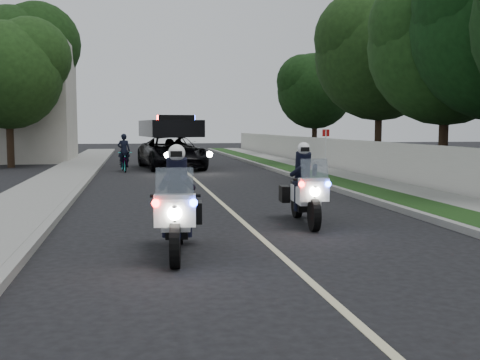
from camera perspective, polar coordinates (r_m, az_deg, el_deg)
The scene contains 20 objects.
ground at distance 10.23m, azimuth 2.87°, elevation -6.49°, with size 120.00×120.00×0.00m, color black.
curb_right at distance 20.85m, azimuth 7.49°, elevation -0.21°, with size 0.20×60.00×0.15m, color gray.
grass_verge at distance 21.08m, azimuth 9.30°, elevation -0.17°, with size 1.20×60.00×0.16m, color #193814.
sidewalk_right at distance 21.55m, azimuth 12.56°, elevation -0.11°, with size 1.40×60.00×0.16m, color gray.
property_wall at distance 21.91m, azimuth 15.00°, elevation 1.69°, with size 0.22×60.00×1.50m, color beige.
curb_left at distance 19.92m, azimuth -15.56°, elevation -0.63°, with size 0.20×60.00×0.15m, color gray.
sidewalk_left at distance 20.05m, azimuth -18.70°, elevation -0.67°, with size 2.00×60.00×0.16m, color gray.
building_far at distance 36.58m, azimuth -22.79°, elevation 7.20°, with size 8.00×6.00×7.00m, color #A8A396.
lane_marking at distance 19.98m, azimuth -3.77°, elevation -0.63°, with size 0.12×50.00×0.01m, color #BFB78C.
police_moto_left at distance 9.53m, azimuth -6.30°, elevation -7.41°, with size 0.75×2.14×1.82m, color white, non-canonical shape.
police_moto_right at distance 12.44m, azimuth 6.48°, elevation -4.37°, with size 0.73×2.08×1.77m, color white, non-canonical shape.
police_suv at distance 28.34m, azimuth -6.83°, elevation 1.13°, with size 2.69×5.80×2.82m, color black.
bicycle at distance 26.86m, azimuth -11.52°, elevation 0.82°, with size 0.62×1.78×0.93m, color black.
cyclist at distance 26.86m, azimuth -11.52°, elevation 0.82°, with size 0.56×0.38×1.56m, color black.
sign_post at distance 25.55m, azimuth 8.55°, elevation 0.64°, with size 0.32×0.32×2.03m, color #B50C0F, non-canonical shape.
tree_right_b at distance 23.42m, azimuth 19.59°, elevation -0.05°, with size 5.93×5.93×9.88m, color #1C4115, non-canonical shape.
tree_right_d at distance 30.35m, azimuth 13.61°, elevation 1.30°, with size 6.61×6.61×11.02m, color #1B3A13, non-canonical shape.
tree_right_e at distance 40.68m, azimuth 7.45°, elevation 2.42°, with size 5.30×5.30×8.83m, color black, non-canonical shape.
tree_left_near at distance 31.22m, azimuth -21.95°, elevation 1.17°, with size 5.42×5.42×9.03m, color #1E4015, non-canonical shape.
tree_left_far at distance 38.50m, azimuth -21.36°, elevation 1.93°, with size 7.00×7.00×11.67m, color #153310, non-canonical shape.
Camera 1 is at (-2.32, -9.73, 2.12)m, focal length 42.55 mm.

